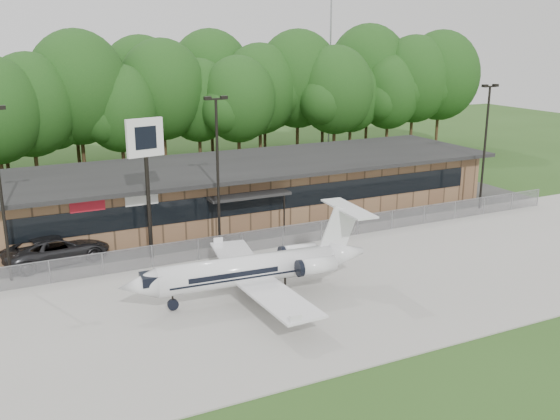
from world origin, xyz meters
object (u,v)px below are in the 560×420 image
terminal (244,187)px  suv (57,249)px  pole_sign (146,153)px  business_jet (256,270)px

terminal → suv: 16.09m
suv → pole_sign: (5.56, -1.85, 6.03)m
suv → pole_sign: size_ratio=0.71×
business_jet → pole_sign: bearing=115.5°
business_jet → suv: 13.99m
pole_sign → business_jet: bearing=-78.9°
suv → terminal: bearing=-82.3°
terminal → business_jet: size_ratio=2.93×
business_jet → pole_sign: 10.82m
terminal → pole_sign: (-9.58, -7.14, 4.76)m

